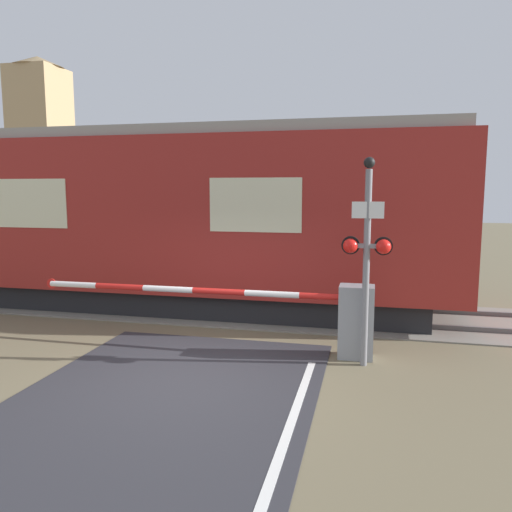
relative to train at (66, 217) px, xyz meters
name	(u,v)px	position (x,y,z in m)	size (l,w,h in m)	color
ground_plane	(187,376)	(4.92, -4.32, -2.21)	(80.00, 80.00, 0.00)	#6B6047
track_bed	(251,310)	(4.92, 0.00, -2.19)	(36.00, 3.20, 0.13)	slate
train	(66,217)	(0.00, 0.00, 0.00)	(19.45, 2.81, 4.33)	black
crossing_barrier	(325,316)	(6.96, -2.81, -1.49)	(6.40, 0.44, 1.28)	gray
signal_post	(367,250)	(7.64, -3.19, -0.26)	(0.83, 0.26, 3.44)	gray
distant_building	(42,143)	(-16.01, 21.29, 4.05)	(3.77, 3.77, 12.37)	tan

